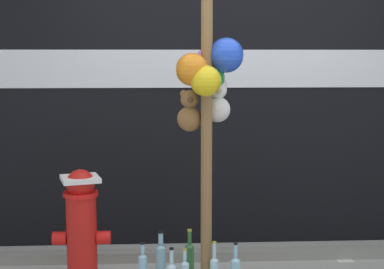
{
  "coord_description": "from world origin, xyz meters",
  "views": [
    {
      "loc": [
        -0.54,
        -3.39,
        1.6
      ],
      "look_at": [
        -0.34,
        0.44,
        1.08
      ],
      "focal_mm": 54.98,
      "sensor_mm": 36.0,
      "label": 1
    }
  ],
  "objects_px": {
    "fire_hydrant": "(82,227)",
    "bottle_4": "(161,260)",
    "bottle_1": "(190,260)",
    "memorial_post": "(208,48)"
  },
  "relations": [
    {
      "from": "bottle_1",
      "to": "bottle_4",
      "type": "height_order",
      "value": "bottle_1"
    },
    {
      "from": "memorial_post",
      "to": "bottle_4",
      "type": "xyz_separation_m",
      "value": [
        -0.32,
        0.19,
        -1.5
      ]
    },
    {
      "from": "memorial_post",
      "to": "bottle_1",
      "type": "height_order",
      "value": "memorial_post"
    },
    {
      "from": "bottle_4",
      "to": "fire_hydrant",
      "type": "bearing_deg",
      "value": -167.61
    },
    {
      "from": "memorial_post",
      "to": "bottle_4",
      "type": "height_order",
      "value": "memorial_post"
    },
    {
      "from": "fire_hydrant",
      "to": "bottle_4",
      "type": "distance_m",
      "value": 0.62
    },
    {
      "from": "memorial_post",
      "to": "bottle_1",
      "type": "xyz_separation_m",
      "value": [
        -0.11,
        0.18,
        -1.5
      ]
    },
    {
      "from": "bottle_1",
      "to": "fire_hydrant",
      "type": "bearing_deg",
      "value": -172.06
    },
    {
      "from": "memorial_post",
      "to": "fire_hydrant",
      "type": "height_order",
      "value": "memorial_post"
    },
    {
      "from": "memorial_post",
      "to": "bottle_1",
      "type": "relative_size",
      "value": 7.85
    }
  ]
}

